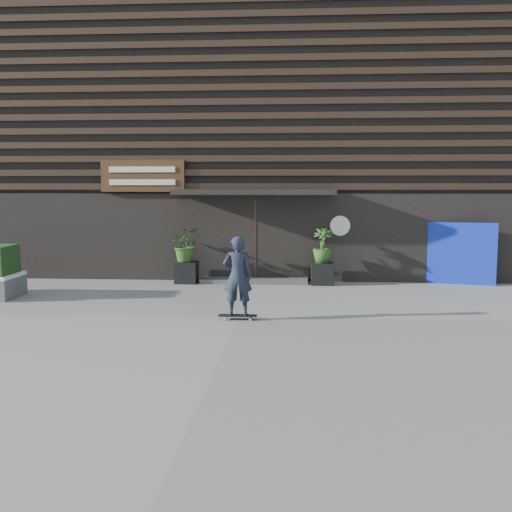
# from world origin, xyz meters

# --- Properties ---
(ground) EXTENTS (80.00, 80.00, 0.00)m
(ground) POSITION_xyz_m (0.00, 0.00, 0.00)
(ground) COLOR gray
(ground) RESTS_ON ground
(entrance_step) EXTENTS (3.00, 0.80, 0.12)m
(entrance_step) POSITION_xyz_m (0.00, 4.60, 0.06)
(entrance_step) COLOR #484846
(entrance_step) RESTS_ON ground
(planter_pot_left) EXTENTS (0.60, 0.60, 0.60)m
(planter_pot_left) POSITION_xyz_m (-1.90, 4.40, 0.30)
(planter_pot_left) COLOR black
(planter_pot_left) RESTS_ON ground
(bamboo_left) EXTENTS (0.86, 0.75, 0.96)m
(bamboo_left) POSITION_xyz_m (-1.90, 4.40, 1.08)
(bamboo_left) COLOR #2D591E
(bamboo_left) RESTS_ON planter_pot_left
(planter_pot_right) EXTENTS (0.60, 0.60, 0.60)m
(planter_pot_right) POSITION_xyz_m (1.90, 4.40, 0.30)
(planter_pot_right) COLOR black
(planter_pot_right) RESTS_ON ground
(bamboo_right) EXTENTS (0.54, 0.54, 0.96)m
(bamboo_right) POSITION_xyz_m (1.90, 4.40, 1.08)
(bamboo_right) COLOR #2D591E
(bamboo_right) RESTS_ON planter_pot_right
(blue_tarp) EXTENTS (1.80, 0.57, 1.71)m
(blue_tarp) POSITION_xyz_m (5.74, 4.70, 0.86)
(blue_tarp) COLOR #0E23B6
(blue_tarp) RESTS_ON ground
(building) EXTENTS (18.00, 11.00, 8.00)m
(building) POSITION_xyz_m (-0.00, 9.96, 3.99)
(building) COLOR black
(building) RESTS_ON ground
(skateboarder) EXTENTS (0.78, 0.42, 1.71)m
(skateboarder) POSITION_xyz_m (0.00, -0.23, 0.90)
(skateboarder) COLOR black
(skateboarder) RESTS_ON ground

